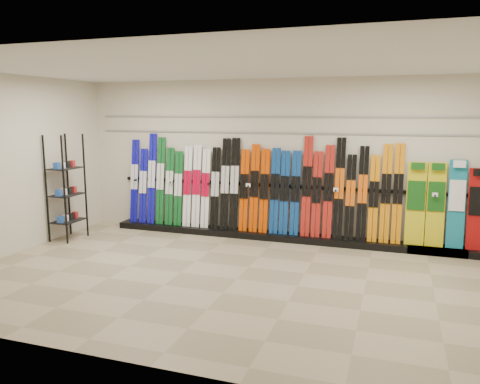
% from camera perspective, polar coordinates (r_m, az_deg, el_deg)
% --- Properties ---
extents(floor, '(8.00, 8.00, 0.00)m').
position_cam_1_polar(floor, '(6.87, -0.40, -10.56)').
color(floor, gray).
rests_on(floor, ground).
extents(back_wall, '(8.00, 0.00, 8.00)m').
position_cam_1_polar(back_wall, '(8.89, 4.86, 3.98)').
color(back_wall, beige).
rests_on(back_wall, floor).
extents(left_wall, '(0.00, 5.00, 5.00)m').
position_cam_1_polar(left_wall, '(8.67, -26.32, 2.87)').
color(left_wall, beige).
rests_on(left_wall, floor).
extents(ceiling, '(8.00, 8.00, 0.00)m').
position_cam_1_polar(ceiling, '(6.48, -0.43, 15.22)').
color(ceiling, silver).
rests_on(ceiling, back_wall).
extents(ski_rack_base, '(8.00, 0.40, 0.12)m').
position_cam_1_polar(ski_rack_base, '(8.88, 5.80, -5.49)').
color(ski_rack_base, black).
rests_on(ski_rack_base, floor).
extents(skis, '(5.38, 0.25, 1.83)m').
position_cam_1_polar(skis, '(8.92, 1.79, 0.42)').
color(skis, '#100FAE').
rests_on(skis, ski_rack_base).
extents(snowboards, '(1.59, 0.24, 1.53)m').
position_cam_1_polar(snowboards, '(8.64, 24.89, -1.48)').
color(snowboards, gold).
rests_on(snowboards, ski_rack_base).
extents(accessory_rack, '(0.40, 0.60, 1.98)m').
position_cam_1_polar(accessory_rack, '(9.35, -20.43, 0.53)').
color(accessory_rack, black).
rests_on(accessory_rack, floor).
extents(slatwall_rail_0, '(7.60, 0.02, 0.03)m').
position_cam_1_polar(slatwall_rail_0, '(8.83, 4.87, 7.19)').
color(slatwall_rail_0, gray).
rests_on(slatwall_rail_0, back_wall).
extents(slatwall_rail_1, '(7.60, 0.02, 0.03)m').
position_cam_1_polar(slatwall_rail_1, '(8.83, 4.90, 9.14)').
color(slatwall_rail_1, gray).
rests_on(slatwall_rail_1, back_wall).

